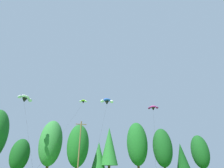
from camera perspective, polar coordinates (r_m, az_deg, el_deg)
treeline_tree_d at (r=47.87m, az=-27.75°, el=-19.64°), size 4.18×4.18×8.82m
treeline_tree_e at (r=48.10m, az=-19.27°, el=-17.51°), size 5.50×5.50×13.71m
treeline_tree_f at (r=45.35m, az=-10.98°, el=-18.94°), size 5.16×5.16×12.46m
treeline_tree_g at (r=47.76m, az=-4.37°, el=-22.14°), size 3.53×3.53×8.78m
treeline_tree_h at (r=47.89m, az=-0.91°, el=-19.39°), size 4.36×4.36×12.53m
treeline_tree_i at (r=53.38m, az=8.15°, el=-18.54°), size 5.85×5.85×14.99m
treeline_tree_j at (r=54.79m, az=16.07°, el=-19.15°), size 5.38×5.38×13.25m
treeline_tree_k at (r=58.13m, az=21.70°, el=-20.92°), size 3.66×3.66×9.34m
treeline_tree_l at (r=62.03m, az=26.67°, el=-19.00°), size 5.02×5.02×11.94m
utility_pole at (r=36.66m, az=-10.57°, el=-19.94°), size 2.20×0.26×11.19m
parafoil_kite_high_white at (r=43.89m, az=-26.41°, el=-4.25°), size 7.64×10.55×15.80m
parafoil_kite_mid_blue_white at (r=42.93m, az=-1.65°, el=-5.69°), size 6.13×14.68×16.39m
parafoil_kite_far_magenta at (r=37.87m, az=13.22°, el=-7.59°), size 6.95×11.54×12.69m
parafoil_kite_low_lime_white at (r=45.69m, az=-9.33°, el=-5.61°), size 7.93×12.55×16.83m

